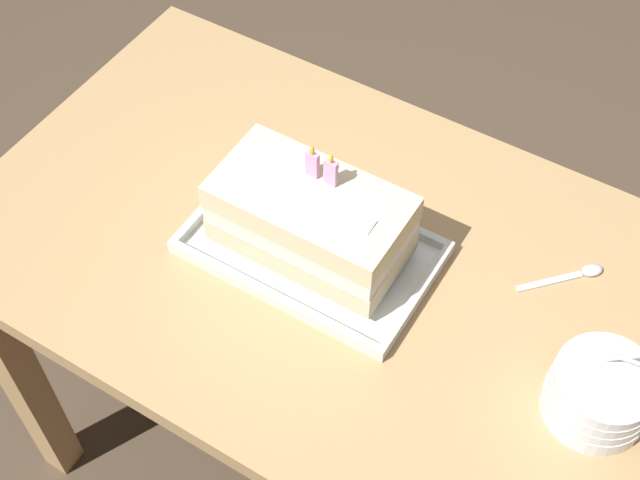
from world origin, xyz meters
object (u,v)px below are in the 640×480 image
(birthday_cake, at_px, (311,218))
(serving_spoon_near_tray, at_px, (580,273))
(foil_tray, at_px, (311,249))
(bowl_stack, at_px, (599,393))

(birthday_cake, xyz_separation_m, serving_spoon_near_tray, (0.36, 0.17, -0.08))
(foil_tray, bearing_deg, birthday_cake, 90.00)
(birthday_cake, distance_m, bowl_stack, 0.46)
(bowl_stack, bearing_deg, serving_spoon_near_tray, 115.54)
(foil_tray, distance_m, birthday_cake, 0.07)
(foil_tray, relative_size, birthday_cake, 1.32)
(bowl_stack, bearing_deg, foil_tray, 176.68)
(bowl_stack, bearing_deg, birthday_cake, 176.67)
(birthday_cake, relative_size, serving_spoon_near_tray, 2.55)
(bowl_stack, xyz_separation_m, serving_spoon_near_tray, (-0.09, 0.20, -0.04))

